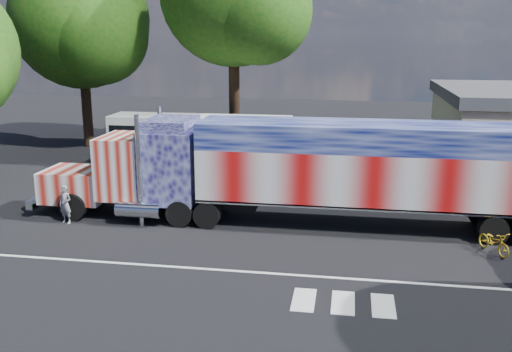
% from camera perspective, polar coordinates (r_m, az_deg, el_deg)
% --- Properties ---
extents(ground, '(100.00, 100.00, 0.00)m').
position_cam_1_polar(ground, '(22.76, -1.25, -6.46)').
color(ground, black).
extents(lane_markings, '(30.00, 2.67, 0.01)m').
position_cam_1_polar(lane_markings, '(19.07, 1.75, -10.66)').
color(lane_markings, silver).
rests_on(lane_markings, ground).
extents(semi_truck, '(22.33, 3.53, 4.76)m').
position_cam_1_polar(semi_truck, '(24.13, 5.07, 0.76)').
color(semi_truck, black).
rests_on(semi_truck, ground).
extents(coach_bus, '(10.96, 2.55, 3.19)m').
position_cam_1_polar(coach_bus, '(34.66, -5.58, 3.48)').
color(coach_bus, silver).
rests_on(coach_bus, ground).
extents(woman, '(0.70, 0.55, 1.68)m').
position_cam_1_polar(woman, '(25.88, -18.53, -2.70)').
color(woman, slate).
rests_on(woman, ground).
extents(bicycle, '(1.25, 1.75, 0.87)m').
position_cam_1_polar(bicycle, '(23.17, 22.70, -6.08)').
color(bicycle, gold).
rests_on(bicycle, ground).
extents(tree_nw_a, '(9.97, 9.50, 13.66)m').
position_cam_1_polar(tree_nw_a, '(42.55, -16.98, 14.65)').
color(tree_nw_a, black).
rests_on(tree_nw_a, ground).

